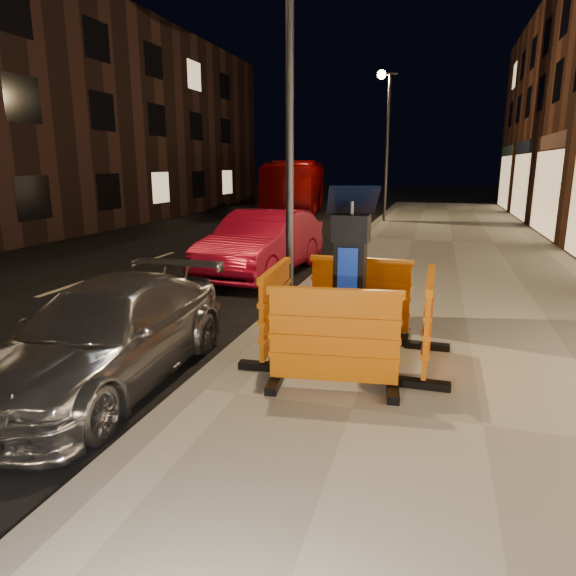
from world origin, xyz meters
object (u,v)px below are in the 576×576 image
(barrier_kerbside, at_px, (276,310))
(barrier_bldgside, at_px, (428,322))
(barrier_back, at_px, (360,297))
(car_red, at_px, (263,274))
(car_silver, at_px, (111,381))
(barrier_front, at_px, (334,340))
(parking_kiosk, at_px, (350,280))
(bus_doubledecker, at_px, (296,214))

(barrier_kerbside, xyz_separation_m, barrier_bldgside, (1.90, 0.00, 0.00))
(barrier_back, xyz_separation_m, car_red, (-2.91, 4.30, -0.72))
(barrier_back, xyz_separation_m, car_silver, (-2.67, -2.09, -0.72))
(barrier_kerbside, bearing_deg, barrier_front, -138.59)
(barrier_back, distance_m, car_silver, 3.47)
(car_silver, relative_size, car_red, 0.89)
(barrier_back, bearing_deg, car_silver, -140.48)
(barrier_bldgside, height_order, car_silver, barrier_bldgside)
(barrier_back, relative_size, barrier_bldgside, 1.00)
(parking_kiosk, relative_size, barrier_kerbside, 1.40)
(car_red, bearing_deg, car_silver, -83.51)
(barrier_back, relative_size, bus_doubledecker, 0.15)
(bus_doubledecker, bearing_deg, barrier_bldgside, -79.44)
(car_red, bearing_deg, barrier_kerbside, -65.20)
(car_silver, bearing_deg, barrier_front, 2.29)
(barrier_back, height_order, barrier_bldgside, same)
(barrier_bldgside, xyz_separation_m, car_silver, (-3.62, -1.14, -0.72))
(barrier_front, xyz_separation_m, car_silver, (-2.67, -0.19, -0.72))
(car_silver, relative_size, bus_doubledecker, 0.41)
(barrier_back, distance_m, bus_doubledecker, 20.36)
(car_silver, distance_m, car_red, 6.40)
(barrier_front, bearing_deg, parking_kiosk, 83.41)
(parking_kiosk, height_order, bus_doubledecker, parking_kiosk)
(barrier_back, height_order, car_silver, barrier_back)
(barrier_front, relative_size, car_silver, 0.36)
(barrier_front, relative_size, barrier_kerbside, 1.00)
(car_silver, height_order, car_red, car_red)
(barrier_front, xyz_separation_m, barrier_bldgside, (0.95, 0.95, 0.00))
(barrier_front, xyz_separation_m, barrier_kerbside, (-0.95, 0.95, 0.00))
(barrier_front, xyz_separation_m, barrier_back, (0.00, 1.90, 0.00))
(parking_kiosk, distance_m, barrier_front, 1.05)
(barrier_front, distance_m, barrier_bldgside, 1.34)
(barrier_back, height_order, bus_doubledecker, bus_doubledecker)
(barrier_front, relative_size, barrier_bldgside, 1.00)
(parking_kiosk, bearing_deg, bus_doubledecker, 105.35)
(parking_kiosk, bearing_deg, barrier_bldgside, -1.59)
(barrier_kerbside, distance_m, car_silver, 2.18)
(barrier_kerbside, xyz_separation_m, car_red, (-1.96, 5.25, -0.72))
(car_silver, bearing_deg, barrier_kerbside, 31.78)
(car_silver, distance_m, bus_doubledecker, 21.76)
(parking_kiosk, relative_size, barrier_bldgside, 1.40)
(parking_kiosk, relative_size, barrier_back, 1.40)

